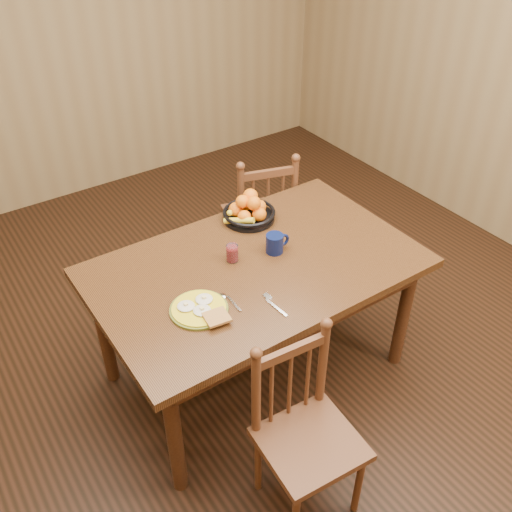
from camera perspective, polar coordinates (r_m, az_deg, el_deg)
room at (r=2.49m, az=0.00°, el=10.18°), size 4.52×5.02×2.72m
dining_table at (r=2.87m, az=0.00°, el=-2.16°), size 1.60×1.00×0.75m
chair_far at (r=3.71m, az=0.48°, el=3.86°), size 0.51×0.50×0.92m
chair_near at (r=2.52m, az=4.97°, el=-17.35°), size 0.43×0.41×0.88m
breakfast_plate at (r=2.55m, az=-5.64°, el=-5.29°), size 0.26×0.29×0.04m
fork at (r=2.58m, az=1.73°, el=-4.80°), size 0.04×0.18×0.00m
spoon at (r=2.61m, az=-2.98°, el=-4.25°), size 0.04×0.16×0.01m
coffee_mug at (r=2.87m, az=1.95°, el=1.31°), size 0.13×0.09×0.10m
juice_glass at (r=2.81m, az=-2.39°, el=0.25°), size 0.06×0.06×0.09m
fruit_bowl at (r=3.11m, az=-0.74°, el=4.56°), size 0.29×0.29×0.17m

